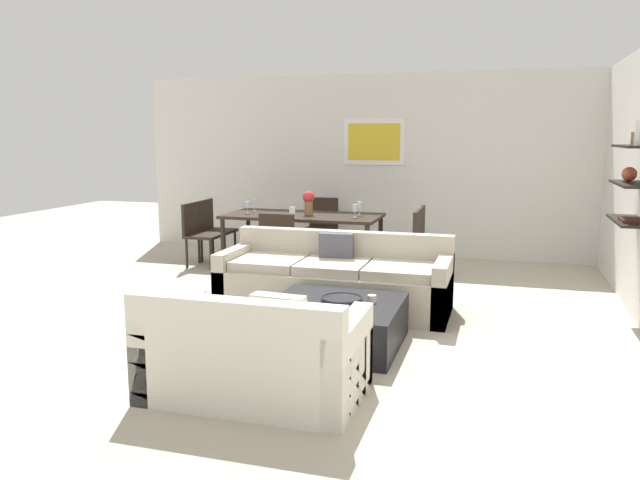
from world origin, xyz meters
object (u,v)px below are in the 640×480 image
dining_chair_foot (280,243)px  wine_glass_right_near (355,209)px  sofa_beige (335,282)px  decorative_bowl (342,301)px  dining_chair_head (322,224)px  candle_jar (372,299)px  dining_chair_right_near (407,240)px  dining_chair_left_far (213,226)px  wine_glass_left_far (254,203)px  coffee_table (335,324)px  wine_glass_left_near (248,205)px  dining_chair_left_near (198,230)px  centerpiece_vase (309,201)px  loveseat_white (255,355)px  wine_glass_foot (292,210)px  wine_glass_right_far (359,206)px  dining_chair_right_far (412,235)px  dining_table (303,219)px

dining_chair_foot → wine_glass_right_near: 1.14m
sofa_beige → decorative_bowl: bearing=-72.3°
dining_chair_head → wine_glass_right_near: (0.75, -1.02, 0.36)m
candle_jar → dining_chair_right_near: (-0.09, 2.58, 0.09)m
dining_chair_left_far → dining_chair_right_near: same height
dining_chair_foot → wine_glass_left_far: bearing=126.3°
coffee_table → dining_chair_head: (-1.23, 3.78, 0.31)m
decorative_bowl → dining_chair_right_near: size_ratio=0.40×
wine_glass_left_near → wine_glass_left_far: bearing=90.0°
coffee_table → candle_jar: (0.30, 0.09, 0.22)m
coffee_table → wine_glass_left_far: wine_glass_left_far is taller
dining_chair_left_near → centerpiece_vase: (1.53, 0.20, 0.43)m
loveseat_white → dining_chair_left_far: (-2.42, 4.29, 0.21)m
loveseat_white → dining_chair_foot: 3.33m
wine_glass_foot → sofa_beige: bearing=-55.3°
loveseat_white → wine_glass_right_far: 4.24m
loveseat_white → coffee_table: (0.26, 1.19, -0.10)m
coffee_table → sofa_beige: bearing=105.1°
dining_chair_head → wine_glass_left_far: 1.14m
candle_jar → wine_glass_foot: wine_glass_foot is taller
dining_chair_head → wine_glass_left_far: bearing=-133.9°
loveseat_white → dining_chair_right_far: dining_chair_right_far is taller
loveseat_white → wine_glass_right_near: bearing=93.3°
dining_chair_head → wine_glass_foot: size_ratio=5.86×
wine_glass_left_far → dining_chair_left_far: bearing=171.9°
wine_glass_right_near → dining_chair_left_far: bearing=171.1°
dining_chair_right_far → wine_glass_left_far: bearing=-177.4°
dining_table → wine_glass_right_near: size_ratio=12.19×
wine_glass_left_near → centerpiece_vase: size_ratio=0.52×
dining_chair_head → wine_glass_right_far: (0.75, -0.78, 0.38)m
dining_table → dining_chair_left_near: 1.47m
dining_chair_head → wine_glass_foot: (-0.00, -1.33, 0.35)m
dining_table → wine_glass_left_near: wine_glass_left_near is taller
sofa_beige → wine_glass_right_near: 1.77m
sofa_beige → wine_glass_foot: 1.74m
dining_chair_foot → wine_glass_right_far: (0.75, 1.02, 0.38)m
coffee_table → wine_glass_foot: size_ratio=7.43×
coffee_table → dining_chair_foot: dining_chair_foot is taller
coffee_table → dining_chair_left_near: 3.79m
dining_chair_right_far → dining_chair_right_near: size_ratio=1.00×
dining_chair_right_far → wine_glass_left_far: wine_glass_left_far is taller
loveseat_white → centerpiece_vase: size_ratio=4.61×
dining_chair_right_near → wine_glass_right_near: size_ratio=5.16×
dining_chair_head → decorative_bowl: bearing=-71.2°
dining_chair_left_near → dining_chair_right_near: (2.89, 0.00, 0.00)m
dining_chair_left_near → dining_chair_head: (1.45, 1.12, 0.00)m
centerpiece_vase → dining_chair_right_far: bearing=10.0°
loveseat_white → coffee_table: bearing=77.8°
wine_glass_foot → dining_chair_right_near: bearing=8.3°
coffee_table → wine_glass_foot: wine_glass_foot is taller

